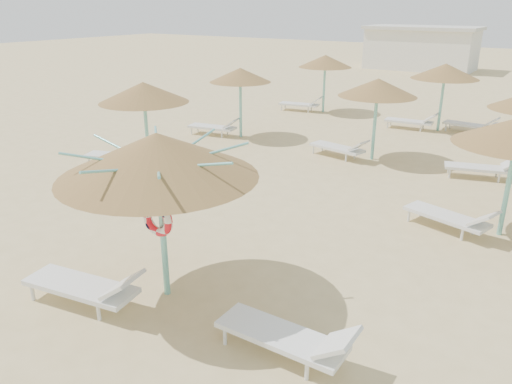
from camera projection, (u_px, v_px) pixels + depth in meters
The scene contains 6 objects.
ground at pixel (185, 288), 9.13m from camera, with size 120.00×120.00×0.00m, color #D0B77F.
main_palapa at pixel (157, 156), 8.06m from camera, with size 3.30×3.30×2.96m.
lounger_main_a at pixel (87, 286), 8.48m from camera, with size 2.28×1.01×0.80m.
lounger_main_b at pixel (289, 337), 7.21m from camera, with size 2.12×0.65×0.77m.
palapa_field at pixel (471, 91), 15.64m from camera, with size 19.47×17.37×2.71m.
service_hut at pixel (421, 48), 38.97m from camera, with size 8.40×4.40×3.25m.
Camera 1 is at (5.44, -5.89, 4.89)m, focal length 35.00 mm.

